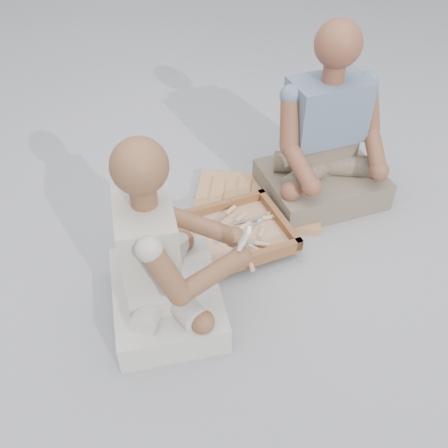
{
  "coord_description": "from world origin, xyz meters",
  "views": [
    {
      "loc": [
        -0.04,
        -1.31,
        1.67
      ],
      "look_at": [
        -0.01,
        0.22,
        0.3
      ],
      "focal_mm": 40.0,
      "sensor_mm": 36.0,
      "label": 1
    }
  ],
  "objects_px": {
    "carved_panel": "(257,201)",
    "tool_tray": "(232,235)",
    "craftsman": "(161,262)",
    "companion": "(325,146)"
  },
  "relations": [
    {
      "from": "carved_panel",
      "to": "tool_tray",
      "type": "relative_size",
      "value": 1.0
    },
    {
      "from": "carved_panel",
      "to": "craftsman",
      "type": "relative_size",
      "value": 0.77
    },
    {
      "from": "carved_panel",
      "to": "tool_tray",
      "type": "distance_m",
      "value": 0.33
    },
    {
      "from": "carved_panel",
      "to": "companion",
      "type": "height_order",
      "value": "companion"
    },
    {
      "from": "craftsman",
      "to": "companion",
      "type": "bearing_deg",
      "value": 123.76
    },
    {
      "from": "tool_tray",
      "to": "companion",
      "type": "bearing_deg",
      "value": 38.95
    },
    {
      "from": "companion",
      "to": "carved_panel",
      "type": "bearing_deg",
      "value": -5.14
    },
    {
      "from": "tool_tray",
      "to": "companion",
      "type": "relative_size",
      "value": 0.7
    },
    {
      "from": "carved_panel",
      "to": "companion",
      "type": "relative_size",
      "value": 0.7
    },
    {
      "from": "carved_panel",
      "to": "tool_tray",
      "type": "height_order",
      "value": "tool_tray"
    }
  ]
}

